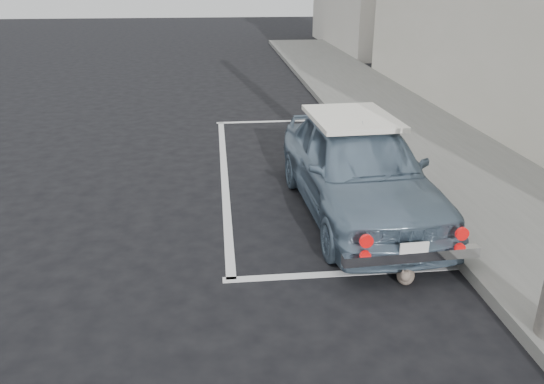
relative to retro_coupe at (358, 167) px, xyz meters
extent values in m
plane|color=black|center=(-0.98, -1.19, -0.71)|extent=(80.00, 80.00, 0.00)
cube|color=slate|center=(2.22, 0.81, -0.63)|extent=(2.80, 40.00, 0.15)
cube|color=black|center=(3.68, 2.81, 0.69)|extent=(0.10, 16.00, 2.40)
cube|color=silver|center=(-0.48, -1.69, -0.70)|extent=(3.00, 0.12, 0.01)
cube|color=silver|center=(-0.48, 5.31, -0.70)|extent=(3.00, 0.12, 0.01)
cube|color=silver|center=(-1.88, 1.81, -0.70)|extent=(0.12, 7.00, 0.01)
imported|color=slate|center=(0.00, 0.00, -0.01)|extent=(1.87, 4.20, 1.40)
cube|color=white|center=(-0.02, 0.41, 0.62)|extent=(1.24, 1.62, 0.07)
cube|color=silver|center=(0.10, -2.01, -0.33)|extent=(1.58, 0.20, 0.12)
cube|color=white|center=(0.11, -2.05, -0.23)|extent=(0.33, 0.04, 0.17)
cylinder|color=red|center=(-0.44, -2.06, -0.09)|extent=(0.15, 0.05, 0.15)
cylinder|color=red|center=(0.65, -2.01, -0.09)|extent=(0.15, 0.05, 0.15)
cylinder|color=red|center=(-0.44, -2.06, -0.27)|extent=(0.12, 0.05, 0.12)
cylinder|color=red|center=(0.65, -2.01, -0.27)|extent=(0.12, 0.05, 0.12)
ellipsoid|color=brown|center=(0.08, -1.94, -0.61)|extent=(0.30, 0.37, 0.19)
sphere|color=brown|center=(0.03, -2.07, -0.54)|extent=(0.12, 0.12, 0.12)
cone|color=brown|center=(0.00, -2.06, -0.48)|extent=(0.04, 0.04, 0.05)
cone|color=brown|center=(0.06, -2.08, -0.48)|extent=(0.04, 0.04, 0.05)
cylinder|color=brown|center=(0.19, -1.81, -0.67)|extent=(0.03, 0.21, 0.03)
camera|label=1|loc=(-1.97, -6.95, 2.55)|focal=35.00mm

